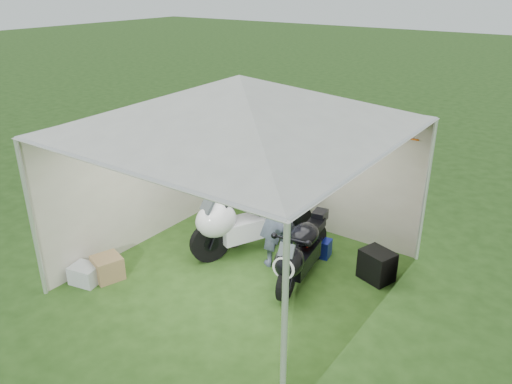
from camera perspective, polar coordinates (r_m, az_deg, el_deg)
ground at (r=7.67m, az=-1.65°, el=-9.42°), size 80.00×80.00×0.00m
canopy_tent at (r=6.67m, az=-1.74°, el=9.68°), size 5.66×5.66×3.00m
motorcycle_white at (r=8.02m, az=-1.04°, el=-2.86°), size 1.19×2.08×1.09m
motorcycle_black at (r=7.31m, az=5.13°, el=-6.75°), size 0.57×1.79×0.88m
paddock_stand at (r=8.16m, az=7.15°, el=-6.27°), size 0.42×0.30×0.29m
person_dark_jacket at (r=8.26m, az=-4.00°, el=0.73°), size 1.04×0.85×1.96m
person_blue_jacket at (r=7.54m, az=2.50°, el=-2.58°), size 0.68×0.75×1.71m
equipment_box at (r=7.66m, az=13.65°, el=-8.15°), size 0.56×0.50×0.46m
crate_0 at (r=7.83m, az=-18.92°, el=-8.89°), size 0.47×0.40×0.27m
crate_1 at (r=7.82m, az=-16.60°, el=-8.28°), size 0.49×0.49×0.35m
crate_2 at (r=7.91m, az=-18.11°, el=-8.74°), size 0.28×0.24×0.20m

